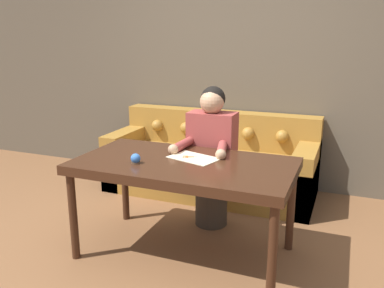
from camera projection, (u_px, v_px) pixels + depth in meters
name	position (u px, v px, depth m)	size (l,w,h in m)	color
ground_plane	(162.00, 256.00, 3.08)	(16.00, 16.00, 0.00)	brown
wall_back	(234.00, 66.00, 4.42)	(8.00, 0.06, 2.60)	brown
dining_table	(184.00, 170.00, 2.95)	(1.58, 0.85, 0.74)	#381E11
couch	(211.00, 164.00, 4.32)	(2.16, 0.85, 0.83)	olive
person	(212.00, 157.00, 3.45)	(0.46, 0.59, 1.22)	#33281E
pattern_paper_main	(194.00, 158.00, 3.01)	(0.41, 0.32, 0.00)	beige
scissors	(191.00, 157.00, 3.03)	(0.19, 0.11, 0.01)	silver
pin_cushion	(136.00, 159.00, 2.88)	(0.07, 0.07, 0.07)	#4C3828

